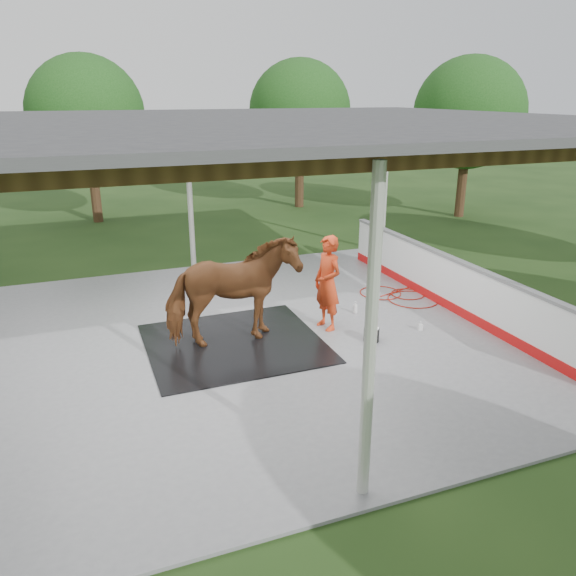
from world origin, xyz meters
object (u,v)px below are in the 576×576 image
object	(u,v)px
horse	(233,292)
wash_bucket	(371,334)
dasher_board	(448,283)
handler	(328,283)

from	to	relation	value
horse	wash_bucket	size ratio (longest dim) A/B	8.14
dasher_board	wash_bucket	bearing A→B (deg)	-157.59
dasher_board	handler	size ratio (longest dim) A/B	4.24
horse	handler	world-z (taller)	horse
horse	handler	xyz separation A→B (m)	(1.94, 0.07, -0.09)
dasher_board	handler	xyz separation A→B (m)	(-2.94, -0.11, 0.40)
wash_bucket	handler	bearing A→B (deg)	120.18
handler	wash_bucket	bearing A→B (deg)	18.28
dasher_board	wash_bucket	world-z (taller)	dasher_board
dasher_board	handler	distance (m)	2.97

